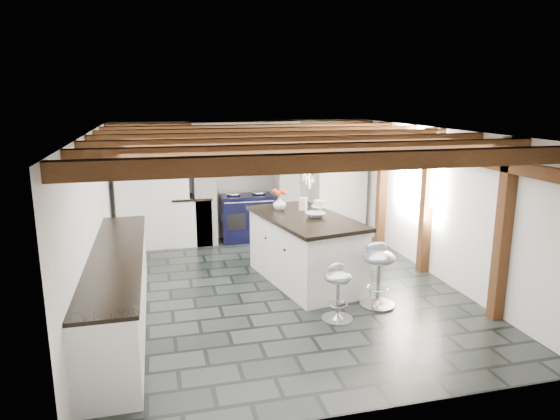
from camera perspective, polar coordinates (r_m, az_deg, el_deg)
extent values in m
plane|color=black|center=(7.39, 0.01, -9.06)|extent=(6.00, 6.00, 0.00)
plane|color=white|center=(9.92, -4.24, 3.52)|extent=(5.00, 0.00, 5.00)
plane|color=white|center=(6.89, -20.60, -1.50)|extent=(0.00, 6.00, 6.00)
plane|color=white|center=(8.02, 17.61, 0.67)|extent=(0.00, 6.00, 6.00)
plane|color=white|center=(6.87, 0.01, 9.02)|extent=(6.00, 6.00, 0.00)
cube|color=white|center=(9.56, -8.63, 1.83)|extent=(0.40, 0.60, 1.90)
cube|color=white|center=(9.84, 0.68, 2.29)|extent=(0.40, 0.60, 1.90)
cube|color=brown|center=(9.53, -4.01, 8.22)|extent=(2.10, 0.65, 0.18)
cube|color=white|center=(9.52, -4.02, 9.15)|extent=(2.00, 0.60, 0.31)
cube|color=black|center=(9.21, -3.66, 8.44)|extent=(1.00, 0.03, 0.22)
cube|color=silver|center=(9.19, -3.64, 8.43)|extent=(0.90, 0.01, 0.14)
cube|color=white|center=(9.51, -14.35, 1.82)|extent=(1.30, 0.58, 2.00)
cube|color=white|center=(10.16, 6.70, 2.83)|extent=(1.00, 0.58, 2.00)
cube|color=white|center=(6.50, -18.00, -8.73)|extent=(0.60, 3.80, 0.88)
cube|color=black|center=(6.35, -18.29, -4.86)|extent=(0.64, 3.80, 0.04)
cube|color=white|center=(9.65, -10.01, -1.22)|extent=(0.70, 0.60, 0.88)
cube|color=black|center=(9.55, -10.12, 1.45)|extent=(0.74, 0.64, 0.04)
cube|color=brown|center=(7.85, 17.51, 6.35)|extent=(0.15, 5.80, 0.14)
plane|color=white|center=(8.44, 15.56, 4.16)|extent=(0.00, 0.90, 0.90)
cube|color=brown|center=(4.42, 8.32, 5.51)|extent=(5.00, 0.16, 0.16)
cube|color=brown|center=(5.22, 4.69, 6.73)|extent=(5.00, 0.16, 0.16)
cube|color=brown|center=(6.04, 2.03, 7.61)|extent=(5.00, 0.16, 0.16)
cube|color=brown|center=(6.88, 0.01, 8.27)|extent=(5.00, 0.16, 0.16)
cube|color=brown|center=(7.72, -1.59, 8.78)|extent=(5.00, 0.16, 0.16)
cube|color=brown|center=(8.56, -2.87, 9.18)|extent=(5.00, 0.16, 0.16)
cube|color=brown|center=(9.41, -3.92, 9.51)|extent=(5.00, 0.16, 0.16)
cube|color=brown|center=(6.70, 24.15, -2.22)|extent=(0.15, 0.15, 2.30)
cube|color=brown|center=(8.14, 16.40, 0.93)|extent=(0.15, 0.15, 2.30)
cube|color=brown|center=(9.53, 11.57, 2.89)|extent=(0.15, 0.15, 2.30)
cylinder|color=black|center=(6.98, 3.71, 6.00)|extent=(0.01, 0.01, 0.56)
cylinder|color=white|center=(7.03, 3.67, 3.33)|extent=(0.09, 0.09, 0.22)
cylinder|color=black|center=(7.28, 3.36, 6.29)|extent=(0.01, 0.01, 0.56)
cylinder|color=white|center=(7.33, 3.33, 3.73)|extent=(0.09, 0.09, 0.22)
cylinder|color=black|center=(7.58, 3.04, 6.56)|extent=(0.01, 0.01, 0.56)
cylinder|color=white|center=(7.62, 3.01, 4.10)|extent=(0.09, 0.09, 0.22)
cube|color=black|center=(9.76, -3.84, -0.84)|extent=(1.00, 0.60, 0.90)
ellipsoid|color=silver|center=(9.61, -5.35, 1.85)|extent=(0.28, 0.28, 0.11)
ellipsoid|color=silver|center=(9.70, -2.43, 2.00)|extent=(0.28, 0.28, 0.11)
cylinder|color=silver|center=(9.37, -3.53, 0.90)|extent=(0.95, 0.03, 0.03)
cube|color=black|center=(9.43, -5.01, -1.35)|extent=(0.35, 0.02, 0.30)
cube|color=black|center=(9.52, -2.04, -1.17)|extent=(0.35, 0.02, 0.30)
cube|color=white|center=(7.56, 2.86, -4.68)|extent=(1.35, 2.13, 0.97)
cube|color=black|center=(7.42, 2.91, -0.92)|extent=(1.46, 2.23, 0.05)
imported|color=white|center=(7.80, -0.06, 0.77)|extent=(0.24, 0.24, 0.21)
ellipsoid|color=red|center=(7.76, -0.06, 2.00)|extent=(0.22, 0.22, 0.13)
cylinder|color=white|center=(7.80, 2.65, 0.72)|extent=(0.13, 0.13, 0.20)
imported|color=white|center=(7.37, 4.07, -0.55)|extent=(0.33, 0.33, 0.07)
cylinder|color=white|center=(7.58, 4.55, -0.01)|extent=(0.05, 0.05, 0.11)
cylinder|color=white|center=(7.57, 4.55, 0.45)|extent=(0.24, 0.24, 0.02)
cylinder|color=beige|center=(7.56, 4.56, 0.80)|extent=(0.19, 0.19, 0.08)
cylinder|color=silver|center=(6.98, 11.03, -10.56)|extent=(0.47, 0.47, 0.03)
cone|color=silver|center=(6.96, 11.05, -10.20)|extent=(0.21, 0.21, 0.09)
cylinder|color=silver|center=(6.85, 11.15, -7.99)|extent=(0.05, 0.05, 0.59)
torus|color=silver|center=(6.89, 11.12, -8.73)|extent=(0.30, 0.30, 0.02)
ellipsoid|color=#979BA5|center=(6.74, 11.28, -5.36)|extent=(0.48, 0.48, 0.19)
ellipsoid|color=#979BA5|center=(6.81, 11.05, -4.23)|extent=(0.31, 0.16, 0.16)
cylinder|color=silver|center=(6.50, 6.56, -12.26)|extent=(0.40, 0.40, 0.03)
cone|color=silver|center=(6.48, 6.57, -11.94)|extent=(0.18, 0.18, 0.07)
cylinder|color=silver|center=(6.38, 6.62, -9.95)|extent=(0.05, 0.05, 0.50)
torus|color=silver|center=(6.41, 6.60, -10.62)|extent=(0.25, 0.25, 0.02)
ellipsoid|color=#979BA5|center=(6.28, 6.69, -7.60)|extent=(0.45, 0.45, 0.16)
ellipsoid|color=#979BA5|center=(6.31, 6.21, -6.60)|extent=(0.27, 0.17, 0.14)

